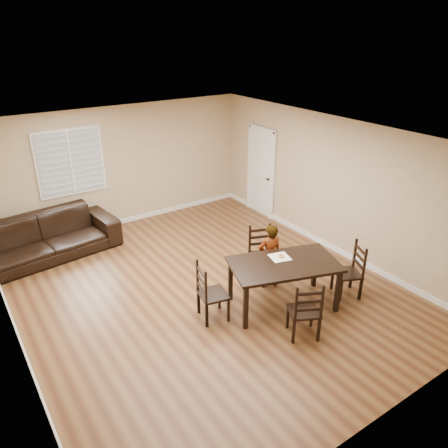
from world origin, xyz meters
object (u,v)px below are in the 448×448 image
(chair_right, at_px, (354,272))
(donut, at_px, (281,256))
(chair_near, at_px, (260,252))
(chair_far, at_px, (306,315))
(chair_left, at_px, (206,295))
(child, at_px, (270,256))
(sofa, at_px, (43,238))
(dining_table, at_px, (284,268))

(chair_right, distance_m, donut, 1.35)
(chair_near, xyz_separation_m, chair_far, (-0.63, -1.87, -0.00))
(chair_left, xyz_separation_m, chair_right, (2.46, -0.80, -0.01))
(chair_right, bearing_deg, child, -109.30)
(chair_far, relative_size, sofa, 0.34)
(chair_left, bearing_deg, chair_right, -96.05)
(child, xyz_separation_m, donut, (-0.11, -0.41, 0.23))
(chair_near, relative_size, chair_far, 1.01)
(sofa, bearing_deg, child, -54.23)
(donut, bearing_deg, chair_far, -110.16)
(chair_far, relative_size, chair_right, 1.00)
(chair_near, height_order, chair_far, chair_near)
(chair_far, relative_size, chair_left, 0.97)
(chair_near, relative_size, child, 0.81)
(chair_far, relative_size, donut, 9.24)
(chair_right, distance_m, sofa, 5.92)
(dining_table, xyz_separation_m, sofa, (-2.83, 3.91, -0.30))
(child, bearing_deg, donut, 89.39)
(chair_right, xyz_separation_m, child, (-1.03, 1.00, 0.16))
(chair_near, height_order, chair_left, chair_left)
(dining_table, bearing_deg, chair_left, -179.45)
(dining_table, xyz_separation_m, chair_left, (-1.24, 0.39, -0.27))
(dining_table, height_order, sofa, sofa)
(chair_right, height_order, sofa, chair_right)
(chair_left, distance_m, chair_right, 2.59)
(child, bearing_deg, sofa, -33.14)
(donut, relative_size, sofa, 0.04)
(child, distance_m, donut, 0.49)
(chair_near, bearing_deg, chair_right, -37.76)
(chair_far, distance_m, sofa, 5.38)
(chair_far, xyz_separation_m, sofa, (-2.53, 4.75, -0.02))
(chair_far, bearing_deg, chair_right, -136.53)
(child, relative_size, donut, 11.43)
(dining_table, distance_m, chair_near, 1.12)
(dining_table, height_order, child, child)
(chair_far, distance_m, donut, 1.16)
(chair_far, distance_m, child, 1.53)
(chair_far, bearing_deg, chair_near, -81.16)
(chair_left, height_order, sofa, chair_left)
(chair_right, xyz_separation_m, donut, (-1.15, 0.59, 0.39))
(dining_table, bearing_deg, chair_near, 89.72)
(donut, bearing_deg, chair_left, 170.84)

